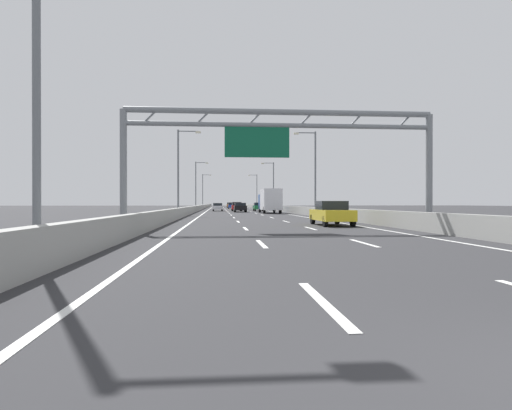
% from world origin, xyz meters
% --- Properties ---
extents(ground_plane, '(260.00, 260.00, 0.00)m').
position_xyz_m(ground_plane, '(0.00, 100.00, 0.00)').
color(ground_plane, '#2D2D30').
extents(lane_dash_left_0, '(0.16, 3.00, 0.01)m').
position_xyz_m(lane_dash_left_0, '(-1.80, 3.50, 0.01)').
color(lane_dash_left_0, white).
rests_on(lane_dash_left_0, ground_plane).
extents(lane_dash_left_1, '(0.16, 3.00, 0.01)m').
position_xyz_m(lane_dash_left_1, '(-1.80, 12.50, 0.01)').
color(lane_dash_left_1, white).
rests_on(lane_dash_left_1, ground_plane).
extents(lane_dash_left_2, '(0.16, 3.00, 0.01)m').
position_xyz_m(lane_dash_left_2, '(-1.80, 21.50, 0.01)').
color(lane_dash_left_2, white).
rests_on(lane_dash_left_2, ground_plane).
extents(lane_dash_left_3, '(0.16, 3.00, 0.01)m').
position_xyz_m(lane_dash_left_3, '(-1.80, 30.50, 0.01)').
color(lane_dash_left_3, white).
rests_on(lane_dash_left_3, ground_plane).
extents(lane_dash_left_4, '(0.16, 3.00, 0.01)m').
position_xyz_m(lane_dash_left_4, '(-1.80, 39.50, 0.01)').
color(lane_dash_left_4, white).
rests_on(lane_dash_left_4, ground_plane).
extents(lane_dash_left_5, '(0.16, 3.00, 0.01)m').
position_xyz_m(lane_dash_left_5, '(-1.80, 48.50, 0.01)').
color(lane_dash_left_5, white).
rests_on(lane_dash_left_5, ground_plane).
extents(lane_dash_left_6, '(0.16, 3.00, 0.01)m').
position_xyz_m(lane_dash_left_6, '(-1.80, 57.50, 0.01)').
color(lane_dash_left_6, white).
rests_on(lane_dash_left_6, ground_plane).
extents(lane_dash_left_7, '(0.16, 3.00, 0.01)m').
position_xyz_m(lane_dash_left_7, '(-1.80, 66.50, 0.01)').
color(lane_dash_left_7, white).
rests_on(lane_dash_left_7, ground_plane).
extents(lane_dash_left_8, '(0.16, 3.00, 0.01)m').
position_xyz_m(lane_dash_left_8, '(-1.80, 75.50, 0.01)').
color(lane_dash_left_8, white).
rests_on(lane_dash_left_8, ground_plane).
extents(lane_dash_left_9, '(0.16, 3.00, 0.01)m').
position_xyz_m(lane_dash_left_9, '(-1.80, 84.50, 0.01)').
color(lane_dash_left_9, white).
rests_on(lane_dash_left_9, ground_plane).
extents(lane_dash_left_10, '(0.16, 3.00, 0.01)m').
position_xyz_m(lane_dash_left_10, '(-1.80, 93.50, 0.01)').
color(lane_dash_left_10, white).
rests_on(lane_dash_left_10, ground_plane).
extents(lane_dash_left_11, '(0.16, 3.00, 0.01)m').
position_xyz_m(lane_dash_left_11, '(-1.80, 102.50, 0.01)').
color(lane_dash_left_11, white).
rests_on(lane_dash_left_11, ground_plane).
extents(lane_dash_left_12, '(0.16, 3.00, 0.01)m').
position_xyz_m(lane_dash_left_12, '(-1.80, 111.50, 0.01)').
color(lane_dash_left_12, white).
rests_on(lane_dash_left_12, ground_plane).
extents(lane_dash_left_13, '(0.16, 3.00, 0.01)m').
position_xyz_m(lane_dash_left_13, '(-1.80, 120.50, 0.01)').
color(lane_dash_left_13, white).
rests_on(lane_dash_left_13, ground_plane).
extents(lane_dash_left_14, '(0.16, 3.00, 0.01)m').
position_xyz_m(lane_dash_left_14, '(-1.80, 129.50, 0.01)').
color(lane_dash_left_14, white).
rests_on(lane_dash_left_14, ground_plane).
extents(lane_dash_left_15, '(0.16, 3.00, 0.01)m').
position_xyz_m(lane_dash_left_15, '(-1.80, 138.50, 0.01)').
color(lane_dash_left_15, white).
rests_on(lane_dash_left_15, ground_plane).
extents(lane_dash_left_16, '(0.16, 3.00, 0.01)m').
position_xyz_m(lane_dash_left_16, '(-1.80, 147.50, 0.01)').
color(lane_dash_left_16, white).
rests_on(lane_dash_left_16, ground_plane).
extents(lane_dash_left_17, '(0.16, 3.00, 0.01)m').
position_xyz_m(lane_dash_left_17, '(-1.80, 156.50, 0.01)').
color(lane_dash_left_17, white).
rests_on(lane_dash_left_17, ground_plane).
extents(lane_dash_right_1, '(0.16, 3.00, 0.01)m').
position_xyz_m(lane_dash_right_1, '(1.80, 12.50, 0.01)').
color(lane_dash_right_1, white).
rests_on(lane_dash_right_1, ground_plane).
extents(lane_dash_right_2, '(0.16, 3.00, 0.01)m').
position_xyz_m(lane_dash_right_2, '(1.80, 21.50, 0.01)').
color(lane_dash_right_2, white).
rests_on(lane_dash_right_2, ground_plane).
extents(lane_dash_right_3, '(0.16, 3.00, 0.01)m').
position_xyz_m(lane_dash_right_3, '(1.80, 30.50, 0.01)').
color(lane_dash_right_3, white).
rests_on(lane_dash_right_3, ground_plane).
extents(lane_dash_right_4, '(0.16, 3.00, 0.01)m').
position_xyz_m(lane_dash_right_4, '(1.80, 39.50, 0.01)').
color(lane_dash_right_4, white).
rests_on(lane_dash_right_4, ground_plane).
extents(lane_dash_right_5, '(0.16, 3.00, 0.01)m').
position_xyz_m(lane_dash_right_5, '(1.80, 48.50, 0.01)').
color(lane_dash_right_5, white).
rests_on(lane_dash_right_5, ground_plane).
extents(lane_dash_right_6, '(0.16, 3.00, 0.01)m').
position_xyz_m(lane_dash_right_6, '(1.80, 57.50, 0.01)').
color(lane_dash_right_6, white).
rests_on(lane_dash_right_6, ground_plane).
extents(lane_dash_right_7, '(0.16, 3.00, 0.01)m').
position_xyz_m(lane_dash_right_7, '(1.80, 66.50, 0.01)').
color(lane_dash_right_7, white).
rests_on(lane_dash_right_7, ground_plane).
extents(lane_dash_right_8, '(0.16, 3.00, 0.01)m').
position_xyz_m(lane_dash_right_8, '(1.80, 75.50, 0.01)').
color(lane_dash_right_8, white).
rests_on(lane_dash_right_8, ground_plane).
extents(lane_dash_right_9, '(0.16, 3.00, 0.01)m').
position_xyz_m(lane_dash_right_9, '(1.80, 84.50, 0.01)').
color(lane_dash_right_9, white).
rests_on(lane_dash_right_9, ground_plane).
extents(lane_dash_right_10, '(0.16, 3.00, 0.01)m').
position_xyz_m(lane_dash_right_10, '(1.80, 93.50, 0.01)').
color(lane_dash_right_10, white).
rests_on(lane_dash_right_10, ground_plane).
extents(lane_dash_right_11, '(0.16, 3.00, 0.01)m').
position_xyz_m(lane_dash_right_11, '(1.80, 102.50, 0.01)').
color(lane_dash_right_11, white).
rests_on(lane_dash_right_11, ground_plane).
extents(lane_dash_right_12, '(0.16, 3.00, 0.01)m').
position_xyz_m(lane_dash_right_12, '(1.80, 111.50, 0.01)').
color(lane_dash_right_12, white).
rests_on(lane_dash_right_12, ground_plane).
extents(lane_dash_right_13, '(0.16, 3.00, 0.01)m').
position_xyz_m(lane_dash_right_13, '(1.80, 120.50, 0.01)').
color(lane_dash_right_13, white).
rests_on(lane_dash_right_13, ground_plane).
extents(lane_dash_right_14, '(0.16, 3.00, 0.01)m').
position_xyz_m(lane_dash_right_14, '(1.80, 129.50, 0.01)').
color(lane_dash_right_14, white).
rests_on(lane_dash_right_14, ground_plane).
extents(lane_dash_right_15, '(0.16, 3.00, 0.01)m').
position_xyz_m(lane_dash_right_15, '(1.80, 138.50, 0.01)').
color(lane_dash_right_15, white).
rests_on(lane_dash_right_15, ground_plane).
extents(lane_dash_right_16, '(0.16, 3.00, 0.01)m').
position_xyz_m(lane_dash_right_16, '(1.80, 147.50, 0.01)').
color(lane_dash_right_16, white).
rests_on(lane_dash_right_16, ground_plane).
extents(lane_dash_right_17, '(0.16, 3.00, 0.01)m').
position_xyz_m(lane_dash_right_17, '(1.80, 156.50, 0.01)').
color(lane_dash_right_17, white).
rests_on(lane_dash_right_17, ground_plane).
extents(edge_line_left, '(0.16, 176.00, 0.01)m').
position_xyz_m(edge_line_left, '(-5.25, 88.00, 0.01)').
color(edge_line_left, white).
rests_on(edge_line_left, ground_plane).
extents(edge_line_right, '(0.16, 176.00, 0.01)m').
position_xyz_m(edge_line_right, '(5.25, 88.00, 0.01)').
color(edge_line_right, white).
rests_on(edge_line_right, ground_plane).
extents(barrier_left, '(0.45, 220.00, 0.95)m').
position_xyz_m(barrier_left, '(-6.90, 110.00, 0.47)').
color(barrier_left, '#9E9E99').
rests_on(barrier_left, ground_plane).
extents(barrier_right, '(0.45, 220.00, 0.95)m').
position_xyz_m(barrier_right, '(6.90, 110.00, 0.47)').
color(barrier_right, '#9E9E99').
rests_on(barrier_right, ground_plane).
extents(sign_gantry, '(16.59, 0.36, 6.36)m').
position_xyz_m(sign_gantry, '(-0.16, 20.56, 4.85)').
color(sign_gantry, gray).
rests_on(sign_gantry, ground_plane).
extents(streetlamp_left_near, '(2.58, 0.28, 9.50)m').
position_xyz_m(streetlamp_left_near, '(-7.47, 8.61, 5.40)').
color(streetlamp_left_near, slate).
rests_on(streetlamp_left_near, ground_plane).
extents(streetlamp_left_mid, '(2.58, 0.28, 9.50)m').
position_xyz_m(streetlamp_left_mid, '(-7.47, 47.05, 5.40)').
color(streetlamp_left_mid, slate).
rests_on(streetlamp_left_mid, ground_plane).
extents(streetlamp_right_mid, '(2.58, 0.28, 9.50)m').
position_xyz_m(streetlamp_right_mid, '(7.47, 47.05, 5.40)').
color(streetlamp_right_mid, slate).
rests_on(streetlamp_right_mid, ground_plane).
extents(streetlamp_left_far, '(2.58, 0.28, 9.50)m').
position_xyz_m(streetlamp_left_far, '(-7.47, 85.48, 5.40)').
color(streetlamp_left_far, slate).
rests_on(streetlamp_left_far, ground_plane).
extents(streetlamp_right_far, '(2.58, 0.28, 9.50)m').
position_xyz_m(streetlamp_right_far, '(7.47, 85.48, 5.40)').
color(streetlamp_right_far, slate).
rests_on(streetlamp_right_far, ground_plane).
extents(streetlamp_left_distant, '(2.58, 0.28, 9.50)m').
position_xyz_m(streetlamp_left_distant, '(-7.47, 123.91, 5.40)').
color(streetlamp_left_distant, slate).
rests_on(streetlamp_left_distant, ground_plane).
extents(streetlamp_right_distant, '(2.58, 0.28, 9.50)m').
position_xyz_m(streetlamp_right_distant, '(7.47, 123.91, 5.40)').
color(streetlamp_right_distant, slate).
rests_on(streetlamp_right_distant, ground_plane).
extents(yellow_car, '(1.87, 4.59, 1.53)m').
position_xyz_m(yellow_car, '(3.80, 24.69, 0.77)').
color(yellow_car, yellow).
rests_on(yellow_car, ground_plane).
extents(red_car, '(1.73, 4.24, 1.55)m').
position_xyz_m(red_car, '(-0.15, 73.38, 0.79)').
color(red_car, red).
rests_on(red_car, ground_plane).
extents(black_car, '(1.84, 4.30, 1.41)m').
position_xyz_m(black_car, '(0.03, 64.78, 0.74)').
color(black_car, black).
rests_on(black_car, ground_plane).
extents(green_car, '(1.77, 4.55, 1.46)m').
position_xyz_m(green_car, '(3.68, 73.54, 0.75)').
color(green_car, '#1E7A38').
rests_on(green_car, ground_plane).
extents(white_car, '(1.71, 4.43, 1.37)m').
position_xyz_m(white_car, '(-3.39, 73.93, 0.72)').
color(white_car, silver).
rests_on(white_car, ground_plane).
extents(blue_car, '(1.90, 4.44, 1.43)m').
position_xyz_m(blue_car, '(-0.00, 103.40, 0.74)').
color(blue_car, '#2347AD').
rests_on(blue_car, ground_plane).
extents(orange_car, '(1.73, 4.68, 1.53)m').
position_xyz_m(orange_car, '(0.09, 129.03, 0.77)').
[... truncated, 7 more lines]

